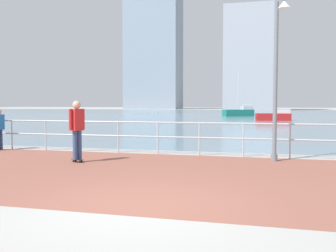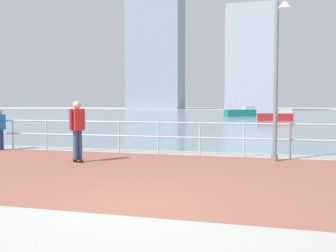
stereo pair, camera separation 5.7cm
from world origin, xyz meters
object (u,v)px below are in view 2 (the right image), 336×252
object	(u,v)px
bystander	(0,126)
sailboat_navy	(276,116)
lamppost	(278,62)
skateboarder	(77,125)
sailboat_white	(241,112)

from	to	relation	value
bystander	sailboat_navy	bearing A→B (deg)	69.01
lamppost	bystander	distance (m)	9.86
skateboarder	bystander	world-z (taller)	skateboarder
skateboarder	sailboat_white	bearing A→B (deg)	87.14
lamppost	sailboat_white	distance (m)	39.28
bystander	sailboat_navy	size ratio (longest dim) A/B	0.32
lamppost	sailboat_white	world-z (taller)	sailboat_white
lamppost	skateboarder	xyz separation A→B (m)	(-5.54, -1.49, -1.81)
bystander	sailboat_white	xyz separation A→B (m)	(6.13, 38.65, -0.32)
skateboarder	sailboat_navy	size ratio (longest dim) A/B	0.38
bystander	lamppost	bearing A→B (deg)	-2.41
skateboarder	bystander	xyz separation A→B (m)	(-4.10, 1.89, -0.20)
skateboarder	sailboat_navy	bearing A→B (deg)	77.85
sailboat_navy	sailboat_white	bearing A→B (deg)	109.25
skateboarder	sailboat_white	world-z (taller)	sailboat_white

